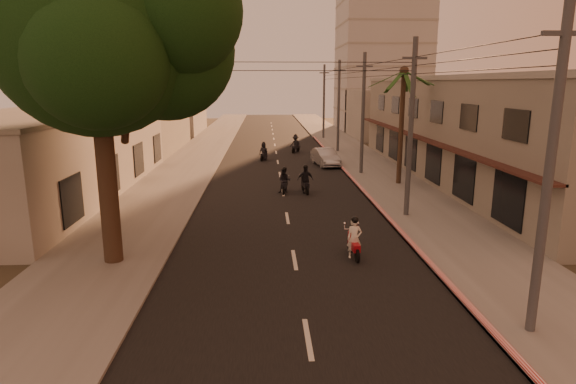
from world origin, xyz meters
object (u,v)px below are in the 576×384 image
scooter_mid_b (305,180)px  scooter_mid_a (285,181)px  scooter_far_b (296,144)px  parked_car (325,157)px  scooter_red (354,240)px  palm_tree (404,78)px  broadleaf_tree (108,35)px  scooter_far_a (264,152)px

scooter_mid_b → scooter_mid_a: bearing=169.6°
scooter_far_b → parked_car: size_ratio=0.40×
scooter_red → palm_tree: bearing=64.8°
scooter_far_b → broadleaf_tree: bearing=-80.7°
scooter_mid_b → parked_car: 10.56m
scooter_far_a → scooter_far_b: scooter_far_b is taller
scooter_mid_a → scooter_far_a: 13.18m
palm_tree → scooter_mid_b: bearing=-161.3°
palm_tree → scooter_mid_b: palm_tree is taller
scooter_red → scooter_mid_b: bearing=91.7°
scooter_mid_a → scooter_far_a: scooter_mid_a is taller
broadleaf_tree → scooter_mid_b: broadleaf_tree is taller
broadleaf_tree → scooter_far_a: size_ratio=7.13×
scooter_far_a → broadleaf_tree: bearing=-84.6°
parked_car → palm_tree: bearing=-72.6°
broadleaf_tree → parked_car: broadleaf_tree is taller
broadleaf_tree → palm_tree: 20.18m
scooter_mid_b → scooter_far_a: (-2.64, 13.19, -0.06)m
scooter_mid_a → scooter_far_a: (-1.33, 13.11, -0.00)m
scooter_mid_b → scooter_far_a: scooter_mid_b is taller
palm_tree → parked_car: (-4.04, 8.01, -6.43)m
scooter_far_b → parked_car: scooter_far_b is taller
scooter_mid_a → scooter_far_b: scooter_far_b is taller
scooter_red → scooter_far_a: bearing=95.2°
palm_tree → scooter_far_b: 18.06m
scooter_mid_b → scooter_far_a: size_ratio=1.10×
scooter_mid_b → palm_tree: bearing=11.8°
broadleaf_tree → parked_car: (10.57, 21.87, -7.75)m
broadleaf_tree → palm_tree: bearing=43.5°
scooter_far_b → scooter_mid_a: bearing=-70.5°
scooter_mid_b → scooter_red: bearing=-92.1°
scooter_far_a → scooter_far_b: (3.17, 4.85, 0.08)m
scooter_red → scooter_mid_b: (-0.97, 11.61, 0.07)m
scooter_mid_a → parked_car: scooter_mid_a is taller
scooter_far_a → parked_car: bearing=-11.9°
scooter_mid_a → parked_car: bearing=78.6°
scooter_far_a → scooter_far_b: bearing=74.5°
scooter_red → scooter_mid_a: bearing=98.0°
scooter_mid_a → scooter_far_b: (1.84, 17.96, 0.08)m
broadleaf_tree → scooter_mid_b: 16.06m
scooter_mid_b → scooter_far_a: 13.45m
parked_car → scooter_far_b: bearing=95.2°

